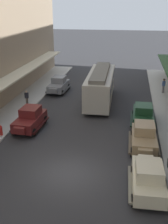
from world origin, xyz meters
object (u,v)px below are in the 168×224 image
Objects in this scene: parked_car_1 at (148,177)px; parked_car_4 at (144,136)px; parked_car_3 at (143,114)px; pedestrian_2 at (163,86)px; parked_car_0 at (30,118)px; parked_car_2 at (59,84)px; streetcar at (100,85)px; fire_hydrant at (1,130)px; pedestrian_0 at (27,98)px.

parked_car_4 is (-0.08, 5.18, 0.00)m from parked_car_1.
parked_car_3 is 9.55m from pedestrian_2.
parked_car_0 is 1.00× the size of parked_car_1.
parked_car_4 is at bearing -52.45° from parked_car_2.
parked_car_3 is 2.56× the size of pedestrian_2.
parked_car_1 is at bearing -73.59° from streetcar.
parked_car_2 is at bearing 91.39° from parked_car_0.
parked_car_3 is 1.00× the size of parked_car_4.
parked_car_4 is (-0.06, -4.47, 0.00)m from parked_car_3.
pedestrian_0 reaches higher than fire_hydrant.
parked_car_1 is 1.00× the size of parked_car_2.
parked_car_3 is 5.21× the size of fire_hydrant.
streetcar reaches higher than parked_car_3.
parked_car_1 is 1.01× the size of parked_car_3.
parked_car_0 is at bearing -88.61° from parked_car_2.
streetcar is (-4.36, 5.23, 0.96)m from parked_car_3.
streetcar is at bearing -27.61° from parked_car_2.
parked_car_0 is 16.78m from pedestrian_2.
parked_car_3 reaches higher than pedestrian_2.
parked_car_0 is 2.58× the size of pedestrian_2.
pedestrian_2 is at bearing 44.64° from parked_car_0.
pedestrian_0 is at bearing 113.27° from parked_car_0.
streetcar reaches higher than parked_car_1.
pedestrian_0 is at bearing -153.83° from pedestrian_2.
parked_car_4 is at bearing -30.66° from pedestrian_0.
parked_car_1 reaches higher than pedestrian_0.
fire_hydrant is 0.50× the size of pedestrian_0.
parked_car_3 is at bearing 21.84° from fire_hydrant.
parked_car_0 and parked_car_1 have the same top height.
streetcar reaches higher than fire_hydrant.
parked_car_3 and parked_car_4 have the same top height.
pedestrian_2 is (2.54, 18.85, 0.07)m from parked_car_1.
parked_car_4 is 0.44× the size of streetcar.
parked_car_0 is 5.26× the size of fire_hydrant.
streetcar is (5.27, -2.76, 0.96)m from parked_car_2.
parked_car_2 is 12.52m from parked_car_3.
streetcar reaches higher than parked_car_0.
fire_hydrant is at bearing -96.89° from parked_car_2.
streetcar is at bearing 113.92° from parked_car_4.
parked_car_0 is at bearing 46.90° from fire_hydrant.
streetcar reaches higher than pedestrian_0.
parked_car_3 is (9.64, -7.99, 0.00)m from parked_car_2.
parked_car_0 is 9.51m from parked_car_4.
parked_car_3 is at bearing -39.65° from parked_car_2.
parked_car_3 is at bearing -105.52° from pedestrian_2.
parked_car_4 is at bearing -90.81° from parked_car_3.
parked_car_0 is 9.73m from parked_car_3.
parked_car_1 is at bearing -89.10° from parked_car_4.
parked_car_0 reaches higher than pedestrian_0.
pedestrian_2 reaches higher than pedestrian_0.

